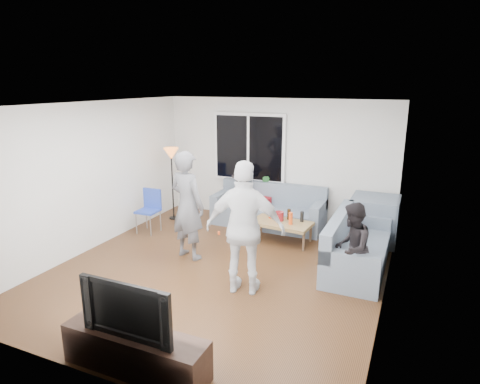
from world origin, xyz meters
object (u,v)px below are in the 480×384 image
at_px(player_right, 245,229).
at_px(television, 132,306).
at_px(tv_console, 136,351).
at_px(side_chair, 148,212).
at_px(player_left, 187,205).
at_px(spectator_back, 241,196).
at_px(sofa_right_section, 359,243).
at_px(floor_lamp, 172,184).
at_px(spectator_right, 352,248).
at_px(sofa_back_section, 268,206).
at_px(coffee_table, 281,232).

relative_size(player_right, television, 1.81).
bearing_deg(tv_console, side_chair, 123.94).
xyz_separation_m(player_left, tv_console, (0.97, -2.73, -0.70)).
bearing_deg(side_chair, player_left, -30.06).
bearing_deg(player_right, television, 68.74).
distance_m(spectator_back, tv_console, 4.89).
bearing_deg(sofa_right_section, tv_console, 153.11).
xyz_separation_m(floor_lamp, spectator_right, (4.07, -1.73, -0.13)).
xyz_separation_m(tv_console, television, (0.00, 0.00, 0.52)).
bearing_deg(sofa_back_section, coffee_table, -54.83).
bearing_deg(side_chair, player_right, -30.03).
relative_size(floor_lamp, spectator_back, 1.36).
relative_size(side_chair, spectator_right, 0.66).
distance_m(coffee_table, spectator_right, 2.06).
bearing_deg(player_left, television, 123.50).
bearing_deg(player_right, spectator_right, -165.49).
height_order(tv_console, television, television).
distance_m(sofa_right_section, coffee_table, 1.60).
distance_m(side_chair, player_left, 1.61).
xyz_separation_m(floor_lamp, television, (2.32, -4.38, -0.04)).
distance_m(sofa_right_section, player_left, 2.85).
relative_size(sofa_back_section, coffee_table, 2.09).
distance_m(side_chair, spectator_right, 4.16).
xyz_separation_m(spectator_right, tv_console, (-1.75, -2.64, -0.43)).
height_order(floor_lamp, tv_console, floor_lamp).
distance_m(sofa_back_section, spectator_back, 0.64).
bearing_deg(side_chair, spectator_back, 41.22).
bearing_deg(sofa_back_section, player_left, -109.04).
relative_size(spectator_right, television, 1.24).
distance_m(floor_lamp, player_right, 3.60).
height_order(sofa_back_section, spectator_back, spectator_back).
xyz_separation_m(player_left, spectator_right, (2.72, -0.08, -0.27)).
distance_m(spectator_right, tv_console, 3.20).
relative_size(side_chair, player_right, 0.45).
height_order(floor_lamp, television, floor_lamp).
xyz_separation_m(coffee_table, tv_console, (-0.27, -4.01, 0.02)).
bearing_deg(spectator_right, television, -32.54).
height_order(floor_lamp, spectator_right, floor_lamp).
distance_m(tv_console, television, 0.52).
bearing_deg(spectator_right, spectator_back, -128.43).
relative_size(sofa_back_section, sofa_right_section, 1.15).
distance_m(coffee_table, side_chair, 2.66).
distance_m(sofa_right_section, player_right, 2.05).
bearing_deg(side_chair, sofa_right_section, -2.06).
xyz_separation_m(floor_lamp, spectator_back, (1.44, 0.42, -0.21)).
bearing_deg(coffee_table, spectator_back, 145.60).
distance_m(coffee_table, spectator_back, 1.45).
bearing_deg(spectator_right, coffee_table, -131.86).
xyz_separation_m(sofa_back_section, spectator_right, (2.01, -2.13, 0.23)).
height_order(sofa_right_section, spectator_back, spectator_back).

